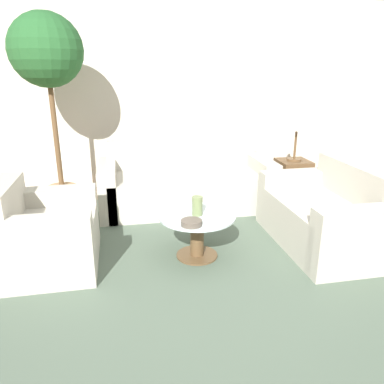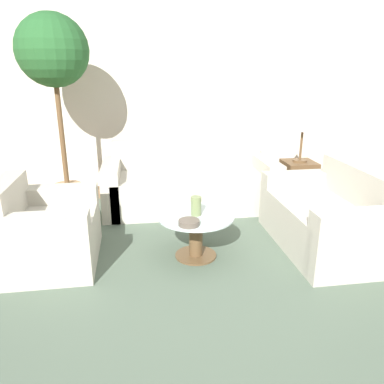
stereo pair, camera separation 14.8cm
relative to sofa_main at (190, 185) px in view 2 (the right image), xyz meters
name	(u,v)px [view 2 (the right image)]	position (x,y,z in m)	size (l,w,h in m)	color
ground_plane	(220,291)	(-0.02, -1.96, -0.28)	(14.00, 14.00, 0.00)	brown
wall_back	(178,95)	(-0.02, 1.03, 1.02)	(10.00, 0.06, 2.60)	beige
rug	(196,256)	(-0.13, -1.36, -0.27)	(3.60, 3.56, 0.01)	#4C5B4C
sofa_main	(190,185)	(0.00, 0.00, 0.00)	(2.10, 0.87, 0.81)	#B2AD9E
armchair	(42,234)	(-1.49, -1.28, 0.00)	(0.81, 0.95, 0.77)	#B2AD9E
loveseat	(331,220)	(1.20, -1.33, 0.00)	(0.84, 1.38, 0.79)	#B2AD9E
coffee_table	(196,230)	(-0.13, -1.36, -0.01)	(0.70, 0.70, 0.41)	brown
side_table	(298,181)	(1.42, -0.02, -0.01)	(0.39, 0.39, 0.53)	brown
table_lamp	(303,122)	(1.42, -0.02, 0.76)	(0.28, 0.28, 0.66)	brown
potted_plant	(54,61)	(-1.51, 0.18, 1.47)	(0.81, 0.81, 2.26)	#93704C
vase	(196,206)	(-0.13, -1.36, 0.22)	(0.09, 0.09, 0.17)	#6B7A4C
bowl	(189,223)	(-0.22, -1.58, 0.16)	(0.18, 0.18, 0.05)	brown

